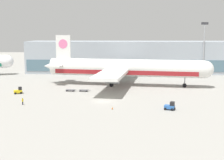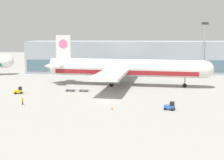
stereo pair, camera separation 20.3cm
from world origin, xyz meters
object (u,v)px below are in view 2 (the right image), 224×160
(baggage_tug_foreground, at_px, (19,91))
(baggage_dolly_lead, at_px, (70,90))
(baggage_dolly_second, at_px, (84,90))
(baggage_tug_mid, at_px, (170,106))
(light_mast, at_px, (204,45))
(ground_crew_near, at_px, (23,101))
(traffic_cone_near, at_px, (112,108))
(airplane_main, at_px, (123,68))

(baggage_tug_foreground, height_order, baggage_dolly_lead, baggage_tug_foreground)
(baggage_dolly_lead, relative_size, baggage_dolly_second, 1.00)
(baggage_tug_mid, bearing_deg, light_mast, 91.11)
(baggage_dolly_lead, xyz_separation_m, baggage_dolly_second, (4.13, -0.12, 0.00))
(baggage_tug_mid, height_order, baggage_dolly_lead, baggage_tug_mid)
(baggage_tug_foreground, distance_m, baggage_dolly_lead, 15.32)
(baggage_dolly_lead, xyz_separation_m, ground_crew_near, (-8.67, -18.75, 0.71))
(baggage_dolly_lead, bearing_deg, traffic_cone_near, -51.97)
(light_mast, bearing_deg, baggage_dolly_second, -139.99)
(ground_crew_near, bearing_deg, light_mast, -24.71)
(traffic_cone_near, bearing_deg, light_mast, 59.38)
(baggage_dolly_lead, bearing_deg, baggage_tug_foreground, -156.69)
(airplane_main, distance_m, ground_crew_near, 39.26)
(airplane_main, height_order, baggage_dolly_second, airplane_main)
(light_mast, distance_m, traffic_cone_near, 70.96)
(baggage_dolly_lead, relative_size, ground_crew_near, 2.03)
(light_mast, relative_size, baggage_dolly_second, 5.86)
(airplane_main, bearing_deg, traffic_cone_near, -85.78)
(baggage_dolly_second, bearing_deg, ground_crew_near, -118.47)
(ground_crew_near, bearing_deg, baggage_tug_foreground, 43.76)
(baggage_tug_mid, distance_m, ground_crew_near, 36.25)
(light_mast, bearing_deg, baggage_tug_foreground, -146.46)
(traffic_cone_near, bearing_deg, baggage_tug_mid, -0.10)
(traffic_cone_near, bearing_deg, ground_crew_near, 171.31)
(baggage_dolly_lead, height_order, baggage_dolly_second, same)
(baggage_tug_foreground, bearing_deg, ground_crew_near, -92.59)
(light_mast, relative_size, airplane_main, 0.38)
(light_mast, xyz_separation_m, baggage_tug_mid, (-22.03, -60.14, -11.97))
(light_mast, relative_size, traffic_cone_near, 29.38)
(baggage_tug_foreground, xyz_separation_m, traffic_cone_near, (28.49, -17.65, -0.51))
(traffic_cone_near, bearing_deg, baggage_dolly_lead, 122.00)
(light_mast, xyz_separation_m, ground_crew_near, (-58.11, -56.67, -11.75))
(light_mast, xyz_separation_m, baggage_dolly_second, (-45.31, -38.04, -12.46))
(baggage_tug_mid, bearing_deg, traffic_cone_near, -158.87)
(baggage_tug_foreground, bearing_deg, light_mast, 8.20)
(airplane_main, distance_m, baggage_dolly_lead, 20.43)
(baggage_tug_foreground, relative_size, ground_crew_near, 1.52)
(baggage_tug_foreground, bearing_deg, traffic_cone_near, -57.11)
(baggage_tug_foreground, height_order, baggage_dolly_second, baggage_tug_foreground)
(airplane_main, bearing_deg, light_mast, 46.56)
(light_mast, height_order, baggage_dolly_lead, light_mast)
(baggage_tug_mid, distance_m, baggage_dolly_second, 32.10)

